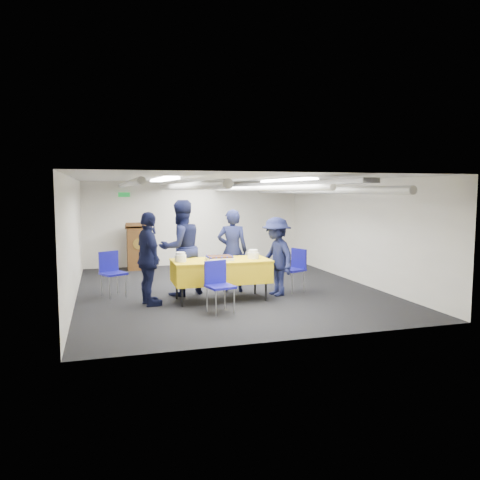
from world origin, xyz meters
name	(u,v)px	position (x,y,z in m)	size (l,w,h in m)	color
ground	(227,289)	(0.00, 0.00, 0.00)	(7.00, 7.00, 0.00)	black
room_shell	(226,202)	(0.09, 0.41, 1.81)	(6.00, 7.00, 2.30)	silver
serving_table	(221,271)	(-0.37, -0.91, 0.56)	(1.81, 0.88, 0.77)	black
sheet_cake	(219,258)	(-0.41, -0.97, 0.81)	(0.49, 0.37, 0.09)	white
plate_stack_left	(180,257)	(-1.13, -0.96, 0.85)	(0.21, 0.21, 0.18)	white
plate_stack_right	(253,254)	(0.25, -0.96, 0.85)	(0.21, 0.21, 0.17)	white
podium	(138,246)	(-1.60, 3.05, 0.61)	(0.62, 0.53, 1.25)	brown
chair_near	(218,281)	(-0.62, -1.73, 0.53)	(0.50, 0.50, 0.87)	gray
chair_right	(295,265)	(1.29, -0.57, 0.53)	(0.55, 0.55, 0.87)	gray
chair_left	(111,269)	(-2.33, 0.05, 0.53)	(0.56, 0.56, 0.87)	gray
sailor_a	(232,251)	(0.05, -0.22, 0.84)	(0.61, 0.40, 1.68)	black
sailor_b	(181,248)	(-1.01, -0.25, 0.94)	(0.91, 0.71, 1.88)	black
sailor_c	(149,259)	(-1.69, -0.93, 0.84)	(0.99, 0.41, 1.68)	black
sailor_d	(276,256)	(0.78, -0.81, 0.77)	(1.00, 0.57, 1.54)	black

